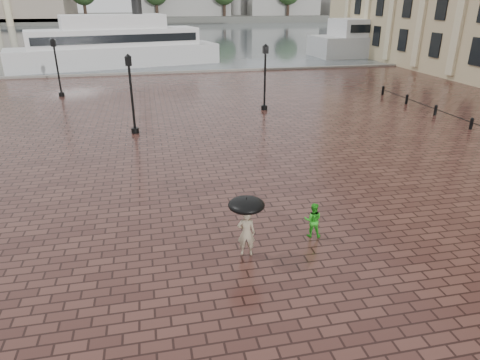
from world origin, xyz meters
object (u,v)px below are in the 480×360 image
object	(u,v)px
child_pedestrian	(313,220)
ferry_near	(116,45)
adult_pedestrian	(246,233)
street_lamps	(148,78)
ferry_far	(408,34)

from	to	relation	value
child_pedestrian	ferry_near	size ratio (longest dim) A/B	0.05
adult_pedestrian	street_lamps	bearing A→B (deg)	-70.39
street_lamps	ferry_far	distance (m)	45.48
street_lamps	adult_pedestrian	distance (m)	19.71
ferry_far	street_lamps	bearing A→B (deg)	-146.05
street_lamps	ferry_far	xyz separation A→B (m)	(36.69, 26.87, 0.42)
street_lamps	ferry_near	xyz separation A→B (m)	(-3.32, 23.52, 0.03)
child_pedestrian	ferry_near	distance (m)	43.21
child_pedestrian	ferry_far	bearing A→B (deg)	-105.63
adult_pedestrian	ferry_far	xyz separation A→B (m)	(34.18, 46.35, 1.99)
ferry_far	adult_pedestrian	bearing A→B (deg)	-128.67
ferry_near	ferry_far	world-z (taller)	ferry_far
ferry_far	ferry_near	bearing A→B (deg)	-177.48
ferry_near	ferry_far	size ratio (longest dim) A/B	0.87
adult_pedestrian	ferry_far	distance (m)	57.63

